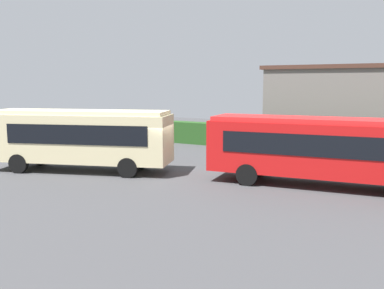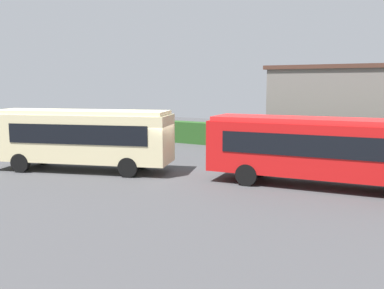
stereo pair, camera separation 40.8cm
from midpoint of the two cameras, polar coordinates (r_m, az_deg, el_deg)
ground_plane at (r=22.14m, az=-5.32°, el=-3.92°), size 64.00×64.00×0.00m
bus_cream at (r=23.29m, az=-15.15°, el=1.05°), size 9.81×5.35×3.22m
bus_red at (r=19.88m, az=16.59°, el=-0.35°), size 10.57×3.62×3.10m
person_left at (r=26.01m, az=-9.02°, el=0.04°), size 0.49×0.49×1.86m
hedge_row at (r=31.39m, az=6.01°, el=1.16°), size 44.00×1.15×1.64m
depot_building at (r=35.32m, az=21.54°, el=4.94°), size 14.03×7.70×5.95m
traffic_cone at (r=27.88m, az=6.49°, el=-0.81°), size 0.36×0.36×0.60m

